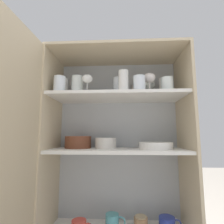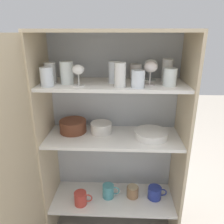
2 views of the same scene
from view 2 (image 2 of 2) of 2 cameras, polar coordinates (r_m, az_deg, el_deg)
name	(u,v)px [view 2 (image 2 of 2)]	position (r m, az deg, el deg)	size (l,w,h in m)	color
cupboard_back_panel	(114,133)	(1.64, 0.51, -5.50)	(0.91, 0.02, 1.42)	#B2B7BC
cupboard_side_left	(47,143)	(1.57, -16.52, -7.73)	(0.02, 0.37, 1.42)	#CCB793
cupboard_side_right	(180,146)	(1.54, 17.40, -8.41)	(0.02, 0.37, 1.42)	#CCB793
cupboard_top_panel	(113,31)	(1.30, 0.31, 20.46)	(0.91, 0.37, 0.02)	#CCB793
shelf_board_lower	(113,198)	(1.75, 0.23, -21.64)	(0.88, 0.33, 0.02)	white
shelf_board_middle	(113,137)	(1.46, 0.26, -6.66)	(0.88, 0.33, 0.02)	white
shelf_board_upper	(113,85)	(1.34, 0.28, 7.18)	(0.88, 0.33, 0.02)	white
cupboard_door	(17,182)	(1.25, -23.52, -16.34)	(0.04, 0.46, 1.42)	tan
tumbler_glass_0	(167,70)	(1.42, 14.19, 10.52)	(0.06, 0.06, 0.14)	white
tumbler_glass_1	(138,79)	(1.22, 6.81, 8.56)	(0.07, 0.07, 0.10)	white
tumbler_glass_2	(50,73)	(1.38, -15.81, 9.85)	(0.07, 0.07, 0.12)	white
tumbler_glass_3	(67,73)	(1.33, -11.72, 10.01)	(0.08, 0.08, 0.13)	white
tumbler_glass_4	(47,77)	(1.30, -16.65, 8.80)	(0.07, 0.07, 0.11)	white
tumbler_glass_5	(120,75)	(1.22, 2.13, 9.63)	(0.06, 0.06, 0.14)	white
tumbler_glass_6	(170,77)	(1.29, 14.88, 8.79)	(0.08, 0.08, 0.10)	white
tumbler_glass_7	(115,72)	(1.33, 0.84, 10.31)	(0.08, 0.08, 0.13)	white
tumbler_glass_8	(136,72)	(1.43, 6.22, 10.35)	(0.07, 0.07, 0.10)	silver
wine_glass_0	(78,71)	(1.25, -8.80, 10.44)	(0.07, 0.07, 0.12)	white
wine_glass_1	(151,66)	(1.41, 10.10, 11.81)	(0.09, 0.09, 0.13)	white
wine_glass_2	(151,68)	(1.28, 10.06, 11.33)	(0.08, 0.08, 0.14)	silver
plate_stack_white	(151,134)	(1.45, 10.15, -5.71)	(0.22, 0.22, 0.04)	white
mixing_bowl_large	(73,126)	(1.52, -10.16, -3.53)	(0.18, 0.18, 0.08)	brown
serving_bowl_small	(101,127)	(1.49, -2.85, -4.01)	(0.14, 0.14, 0.07)	silver
coffee_mug_primary	(81,198)	(1.68, -8.16, -21.44)	(0.13, 0.09, 0.10)	#BC3D33
coffee_mug_extra_1	(155,193)	(1.74, 11.13, -19.98)	(0.14, 0.10, 0.09)	#283893
coffee_mug_extra_2	(109,191)	(1.71, -0.90, -19.94)	(0.13, 0.08, 0.10)	teal
storage_jar	(133,191)	(1.73, 5.40, -19.95)	(0.09, 0.09, 0.09)	#99704C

